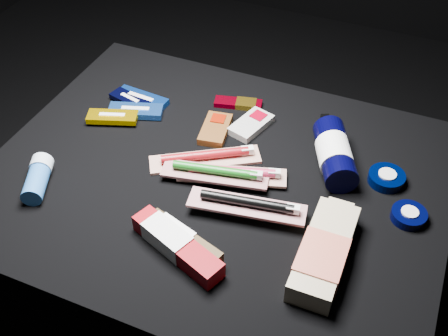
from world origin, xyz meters
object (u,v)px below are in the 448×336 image
at_px(lotion_bottle, 335,153).
at_px(deodorant_stick, 38,178).
at_px(toothpaste_carton_red, 174,243).
at_px(bodywash_bottle, 324,254).

bearing_deg(lotion_bottle, deodorant_stick, -175.87).
height_order(lotion_bottle, toothpaste_carton_red, lotion_bottle).
height_order(lotion_bottle, deodorant_stick, lotion_bottle).
xyz_separation_m(lotion_bottle, toothpaste_carton_red, (-0.22, -0.35, -0.02)).
bearing_deg(toothpaste_carton_red, bodywash_bottle, 37.88).
bearing_deg(deodorant_stick, toothpaste_carton_red, -30.83).
bearing_deg(bodywash_bottle, lotion_bottle, 100.34).
bearing_deg(bodywash_bottle, deodorant_stick, -176.79).
xyz_separation_m(lotion_bottle, deodorant_stick, (-0.56, -0.31, -0.01)).
relative_size(bodywash_bottle, deodorant_stick, 1.98).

